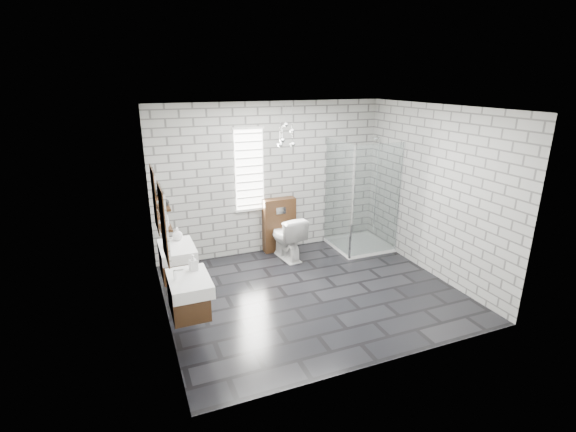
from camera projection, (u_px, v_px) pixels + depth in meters
floor at (312, 292)px, 6.30m from camera, size 4.20×3.60×0.02m
ceiling at (316, 107)px, 5.44m from camera, size 4.20×3.60×0.02m
wall_back at (271, 179)px, 7.46m from camera, size 4.20×0.02×2.70m
wall_front at (389, 254)px, 4.27m from camera, size 4.20×0.02×2.70m
wall_left at (158, 225)px, 5.12m from camera, size 0.02×3.60×2.70m
wall_right at (434, 192)px, 6.61m from camera, size 0.02×3.60×2.70m
vanity_left at (186, 285)px, 4.89m from camera, size 0.47×0.70×1.57m
vanity_right at (174, 252)px, 5.81m from camera, size 0.47×0.70×1.57m
shelf_lower at (166, 228)px, 5.12m from camera, size 0.14×0.30×0.03m
shelf_upper at (164, 208)px, 5.03m from camera, size 0.14×0.30×0.03m
window at (249, 170)px, 7.23m from camera, size 0.56×0.05×1.48m
cistern_panel at (279, 225)px, 7.67m from camera, size 0.60×0.20×1.00m
flush_plate at (281, 211)px, 7.49m from camera, size 0.18×0.01×0.12m
shower_enclosure at (359, 224)px, 7.71m from camera, size 1.00×1.00×2.03m
pendant_cluster at (286, 137)px, 6.87m from camera, size 0.31×0.24×0.73m
toilet at (287, 237)px, 7.36m from camera, size 0.53×0.82×0.79m
soap_bottle_a at (193, 262)px, 5.03m from camera, size 0.11×0.11×0.21m
soap_bottle_b at (177, 234)px, 5.97m from camera, size 0.18×0.18×0.19m
soap_bottle_c at (166, 219)px, 5.08m from camera, size 0.10×0.10×0.20m
vase at (164, 201)px, 5.02m from camera, size 0.14×0.14×0.13m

